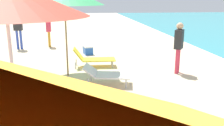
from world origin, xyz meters
TOP-DOWN VIEW (x-y plane):
  - lounger_second_shoreside at (-0.16, 5.38)m, footprint 1.36×0.87m
  - lounger_farthest_shoreside at (0.64, 8.72)m, footprint 1.44×0.60m
  - lounger_farthest_inland at (0.92, 6.83)m, footprint 1.35×0.85m
  - person_walking_near at (3.25, 7.64)m, footprint 0.38×0.42m
  - person_walking_mid at (-2.59, 12.14)m, footprint 0.38×0.26m
  - person_walking_far at (-1.28, 12.57)m, footprint 0.24×0.37m
  - cooler_box at (0.52, 10.72)m, footprint 0.45×0.62m

SIDE VIEW (x-z plane):
  - cooler_box at x=0.52m, z-range 0.00..0.36m
  - lounger_second_shoreside at x=-0.16m, z-range 0.01..0.46m
  - lounger_farthest_inland at x=0.92m, z-range 0.03..0.58m
  - lounger_farthest_shoreside at x=0.64m, z-range -0.03..0.64m
  - person_walking_far at x=-1.28m, z-range 0.15..1.66m
  - person_walking_near at x=3.25m, z-range 0.16..1.75m
  - person_walking_mid at x=-2.59m, z-range 0.20..1.96m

